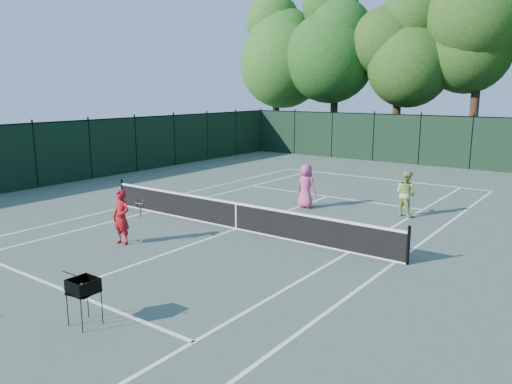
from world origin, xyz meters
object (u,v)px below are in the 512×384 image
Objects in this scene: player_pink at (306,186)px; loose_ball_midcourt at (142,240)px; coach at (122,217)px; player_green at (406,193)px; ball_hopper at (83,286)px.

loose_ball_midcourt is (-1.73, -6.82, -0.83)m from player_pink.
player_green is at bearing 49.29° from coach.
loose_ball_midcourt is (-5.33, -7.85, -0.80)m from player_green.
player_green reaches higher than loose_ball_midcourt.
coach is 7.58m from player_pink.
coach is at bearing -119.51° from loose_ball_midcourt.
player_pink reaches higher than player_green.
player_green is 9.52m from loose_ball_midcourt.
player_pink is 1.02× the size of player_green.
loose_ball_midcourt is at bearing 53.66° from coach.
ball_hopper is at bearing -53.42° from coach.
loose_ball_midcourt is at bearing 116.70° from ball_hopper.
player_green is (3.60, 1.04, -0.02)m from player_pink.
player_pink is (2.01, 7.31, 0.03)m from coach.
coach is 10.05m from player_green.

